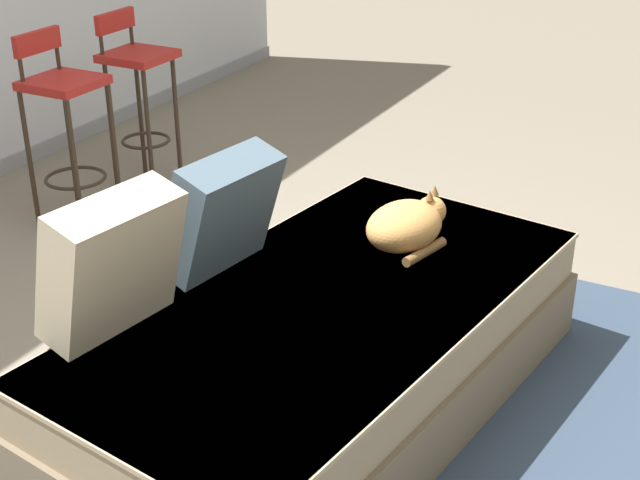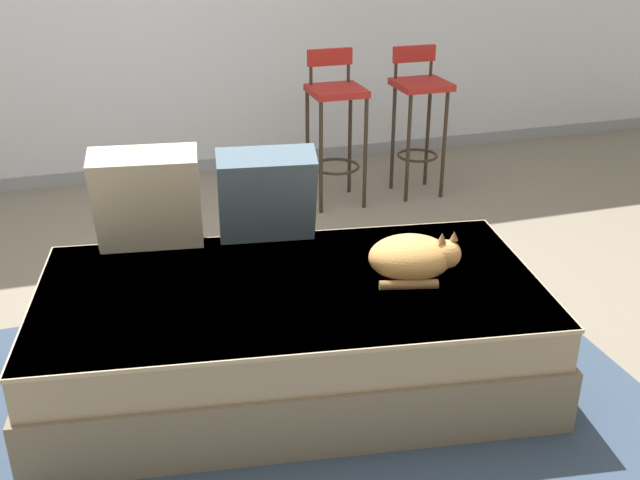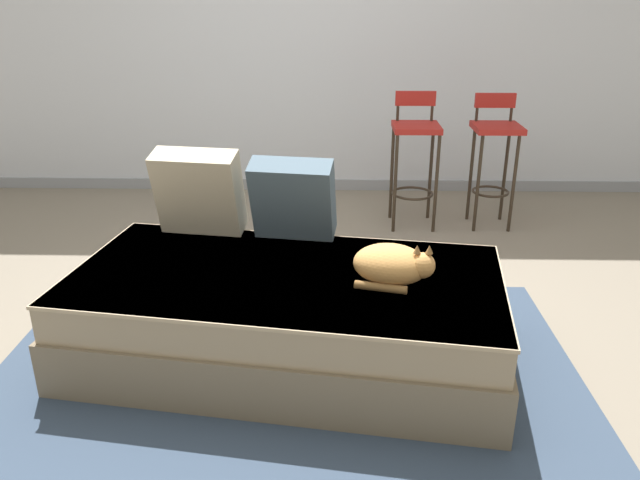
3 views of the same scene
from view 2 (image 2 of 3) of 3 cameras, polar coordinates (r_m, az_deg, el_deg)
The scene contains 9 objects.
ground_plane at distance 3.40m, azimuth -3.96°, elevation -6.75°, with size 16.00×16.00×0.00m, color slate.
wall_baseboard_trim at distance 5.35m, azimuth -9.61°, elevation 5.55°, with size 8.00×0.02×0.09m, color gray.
area_rug at distance 2.84m, azimuth -0.49°, elevation -13.76°, with size 2.63×2.09×0.01m, color #334256.
couch at distance 2.95m, azimuth -2.22°, elevation -7.00°, with size 2.06×1.27×0.43m.
throw_pillow_corner at distance 3.11m, azimuth -13.01°, elevation 3.06°, with size 0.46×0.31×0.45m.
throw_pillow_middle at distance 3.11m, azimuth -4.10°, elevation 3.44°, with size 0.43×0.32×0.42m.
cat at distance 2.88m, azimuth 7.14°, elevation -1.33°, with size 0.37×0.31×0.20m.
bar_stool_near_window at distance 4.61m, azimuth 1.18°, elevation 9.59°, with size 0.32×0.32×0.94m.
bar_stool_by_doorway at distance 4.80m, azimuth 7.57°, elevation 10.23°, with size 0.32×0.32×0.93m.
Camera 2 is at (-0.64, -2.83, 1.77)m, focal length 42.00 mm.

